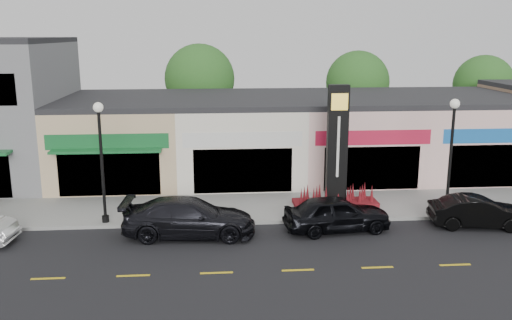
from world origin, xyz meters
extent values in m
plane|color=black|center=(0.00, 0.00, 0.00)|extent=(120.00, 120.00, 0.00)
cube|color=gray|center=(0.00, 4.35, 0.07)|extent=(52.00, 4.30, 0.15)
cube|color=gray|center=(0.00, 2.10, 0.07)|extent=(52.00, 0.20, 0.15)
cube|color=black|center=(-13.50, 6.55, 5.80)|extent=(1.40, 0.10, 1.60)
cube|color=tan|center=(-8.50, 11.50, 2.25)|extent=(7.00, 10.00, 4.50)
cube|color=#262628|center=(-8.50, 11.50, 4.65)|extent=(7.00, 10.00, 0.30)
cube|color=black|center=(-8.50, 6.55, 1.40)|extent=(5.25, 0.10, 2.40)
cube|color=#15622C|center=(-8.50, 6.55, 3.10)|extent=(6.30, 0.12, 0.80)
cube|color=#15622C|center=(-8.50, 6.10, 2.70)|extent=(5.60, 0.90, 0.12)
cube|color=white|center=(-1.50, 11.50, 2.25)|extent=(7.00, 10.00, 4.50)
cube|color=#262628|center=(-1.50, 11.50, 4.65)|extent=(7.00, 10.00, 0.30)
cube|color=black|center=(-1.50, 6.55, 1.40)|extent=(5.25, 0.10, 2.40)
cube|color=silver|center=(-1.50, 6.55, 3.10)|extent=(6.30, 0.12, 0.80)
cube|color=beige|center=(5.50, 11.50, 2.25)|extent=(7.00, 10.00, 4.50)
cube|color=#262628|center=(5.50, 11.50, 4.65)|extent=(7.00, 10.00, 0.30)
cube|color=black|center=(5.50, 6.55, 1.40)|extent=(5.25, 0.10, 2.40)
cube|color=red|center=(5.50, 6.55, 3.10)|extent=(6.30, 0.12, 0.80)
cube|color=beige|center=(12.50, 11.50, 2.25)|extent=(7.00, 10.00, 4.50)
cube|color=#262628|center=(12.50, 11.50, 4.65)|extent=(7.00, 10.00, 0.30)
cube|color=black|center=(12.50, 6.55, 1.40)|extent=(5.25, 0.10, 2.40)
cube|color=#1A64B6|center=(12.50, 6.55, 3.10)|extent=(6.30, 0.12, 0.80)
cylinder|color=#382619|center=(-4.00, 19.50, 1.57)|extent=(0.36, 0.36, 3.15)
sphere|color=#1D591C|center=(-4.00, 19.50, 5.23)|extent=(5.20, 5.20, 5.20)
cylinder|color=#382619|center=(8.00, 19.50, 1.49)|extent=(0.36, 0.36, 2.97)
sphere|color=#1D591C|center=(8.00, 19.50, 4.89)|extent=(4.80, 4.80, 4.80)
cylinder|color=#382619|center=(18.00, 19.50, 1.40)|extent=(0.36, 0.36, 2.80)
sphere|color=#1D591C|center=(18.00, 19.50, 4.64)|extent=(4.60, 4.60, 4.60)
cylinder|color=black|center=(-8.00, 2.50, 0.30)|extent=(0.32, 0.32, 0.30)
cylinder|color=black|center=(-8.00, 2.50, 2.80)|extent=(0.14, 0.14, 5.00)
sphere|color=silver|center=(-8.00, 2.50, 5.40)|extent=(0.44, 0.44, 0.44)
cylinder|color=black|center=(8.00, 2.50, 0.30)|extent=(0.32, 0.32, 0.30)
cylinder|color=black|center=(8.00, 2.50, 2.80)|extent=(0.14, 0.14, 5.00)
sphere|color=silver|center=(8.00, 2.50, 5.40)|extent=(0.44, 0.44, 0.44)
cube|color=maroon|center=(3.00, 4.20, 0.25)|extent=(4.20, 1.30, 0.20)
cube|color=black|center=(3.00, 4.20, 3.15)|extent=(1.00, 0.40, 6.00)
cube|color=yellow|center=(3.00, 3.98, 5.35)|extent=(0.80, 0.05, 0.80)
cube|color=silver|center=(3.00, 3.98, 3.15)|extent=(0.12, 0.04, 3.00)
imported|color=black|center=(-4.13, 0.87, 0.82)|extent=(2.68, 5.82, 1.65)
imported|color=black|center=(2.34, 0.97, 0.79)|extent=(2.41, 4.85, 1.59)
imported|color=black|center=(8.79, 0.94, 0.70)|extent=(2.11, 4.44, 1.41)
camera|label=1|loc=(-3.00, -21.35, 8.52)|focal=38.00mm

